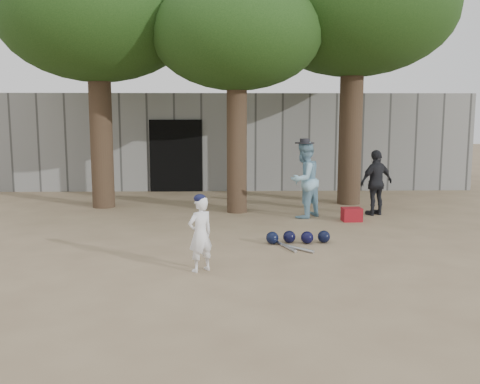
{
  "coord_description": "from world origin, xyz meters",
  "views": [
    {
      "loc": [
        0.37,
        -8.59,
        2.33
      ],
      "look_at": [
        0.6,
        1.0,
        0.95
      ],
      "focal_mm": 40.0,
      "sensor_mm": 36.0,
      "label": 1
    }
  ],
  "objects_px": {
    "spectator_dark": "(376,183)",
    "red_bag": "(352,214)",
    "spectator_blue": "(304,180)",
    "boy_player": "(200,234)"
  },
  "relations": [
    {
      "from": "spectator_blue",
      "to": "spectator_dark",
      "type": "bearing_deg",
      "value": 143.59
    },
    {
      "from": "spectator_dark",
      "to": "red_bag",
      "type": "height_order",
      "value": "spectator_dark"
    },
    {
      "from": "spectator_blue",
      "to": "spectator_dark",
      "type": "relative_size",
      "value": 1.13
    },
    {
      "from": "spectator_blue",
      "to": "red_bag",
      "type": "distance_m",
      "value": 1.32
    },
    {
      "from": "boy_player",
      "to": "spectator_dark",
      "type": "height_order",
      "value": "spectator_dark"
    },
    {
      "from": "spectator_dark",
      "to": "red_bag",
      "type": "distance_m",
      "value": 1.21
    },
    {
      "from": "spectator_blue",
      "to": "spectator_dark",
      "type": "xyz_separation_m",
      "value": [
        1.74,
        0.28,
        -0.1
      ]
    },
    {
      "from": "spectator_blue",
      "to": "red_bag",
      "type": "relative_size",
      "value": 4.14
    },
    {
      "from": "boy_player",
      "to": "spectator_blue",
      "type": "xyz_separation_m",
      "value": [
        2.16,
        4.23,
        0.3
      ]
    },
    {
      "from": "spectator_dark",
      "to": "boy_player",
      "type": "bearing_deg",
      "value": 23.29
    }
  ]
}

